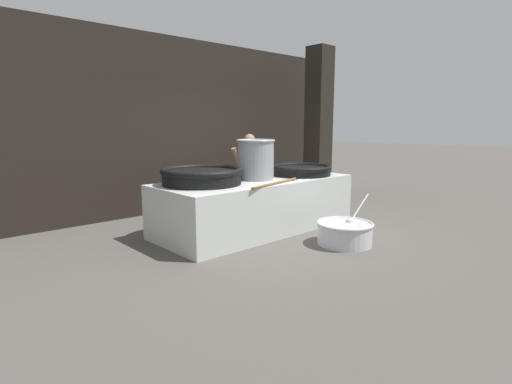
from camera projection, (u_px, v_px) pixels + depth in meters
ground_plane at (256, 229)px, 6.66m from camera, size 60.00×60.00×0.00m
back_wall at (178, 126)px, 8.06m from camera, size 8.82×0.24×3.40m
support_pillar at (318, 125)px, 8.93m from camera, size 0.46×0.46×3.40m
hearth_platform at (256, 204)px, 6.59m from camera, size 3.34×1.42×0.84m
giant_wok_near at (202, 175)px, 5.97m from camera, size 1.23×1.23×0.25m
giant_wok_far at (301, 170)px, 7.07m from camera, size 1.08×1.08×0.18m
stock_pot at (256, 159)px, 6.47m from camera, size 0.63×0.63×0.65m
stirring_paddle at (278, 183)px, 6.01m from camera, size 1.20×0.34×0.04m
cook at (249, 171)px, 7.70m from camera, size 0.39×0.59×1.55m
prep_bowl_vegetables at (345, 232)px, 5.79m from camera, size 1.06×0.82×0.67m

